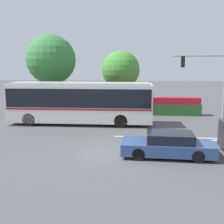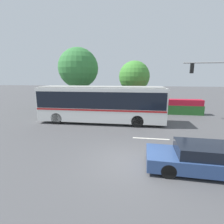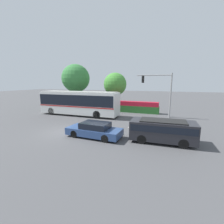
# 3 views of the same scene
# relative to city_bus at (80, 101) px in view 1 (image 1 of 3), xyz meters

# --- Properties ---
(ground_plane) EXTENTS (140.00, 140.00, 0.00)m
(ground_plane) POSITION_rel_city_bus_xyz_m (2.82, -6.82, -1.84)
(ground_plane) COLOR #4C4C4F
(city_bus) EXTENTS (11.08, 2.65, 3.24)m
(city_bus) POSITION_rel_city_bus_xyz_m (0.00, 0.00, 0.00)
(city_bus) COLOR silver
(city_bus) RESTS_ON ground
(sedan_foreground) EXTENTS (4.61, 1.94, 1.23)m
(sedan_foreground) POSITION_rel_city_bus_xyz_m (5.95, -7.13, -1.25)
(sedan_foreground) COLOR navy
(sedan_foreground) RESTS_ON ground
(traffic_light_pole) EXTENTS (4.40, 0.24, 5.58)m
(traffic_light_pole) POSITION_rel_city_bus_xyz_m (10.48, 2.67, 1.88)
(traffic_light_pole) COLOR gray
(traffic_light_pole) RESTS_ON ground
(flowering_hedge) EXTENTS (7.89, 1.00, 1.64)m
(flowering_hedge) POSITION_rel_city_bus_xyz_m (6.28, 4.62, -1.04)
(flowering_hedge) COLOR #286028
(flowering_hedge) RESTS_ON ground
(street_tree_left) EXTENTS (4.81, 4.81, 7.52)m
(street_tree_left) POSITION_rel_city_bus_xyz_m (-4.04, 5.68, 3.26)
(street_tree_left) COLOR brown
(street_tree_left) RESTS_ON ground
(street_tree_centre) EXTENTS (3.85, 3.85, 6.03)m
(street_tree_centre) POSITION_rel_city_bus_xyz_m (2.70, 7.15, 2.26)
(street_tree_centre) COLOR brown
(street_tree_centre) RESTS_ON ground
(lane_stripe_near) EXTENTS (2.40, 0.16, 0.01)m
(lane_stripe_near) POSITION_rel_city_bus_xyz_m (4.14, -3.52, -1.83)
(lane_stripe_near) COLOR silver
(lane_stripe_near) RESTS_ON ground
(lane_stripe_mid) EXTENTS (2.40, 0.16, 0.01)m
(lane_stripe_mid) POSITION_rel_city_bus_xyz_m (9.07, -3.47, -1.83)
(lane_stripe_mid) COLOR silver
(lane_stripe_mid) RESTS_ON ground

